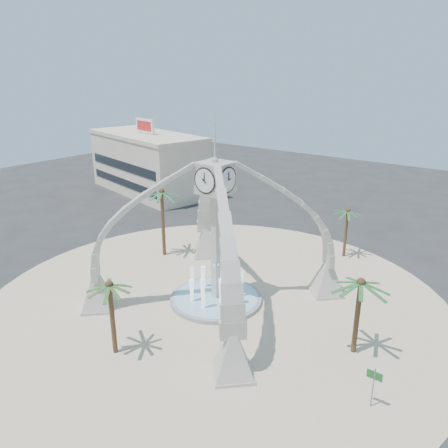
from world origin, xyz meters
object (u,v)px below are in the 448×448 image
Objects in this scene: palm_north at (348,211)px; street_sign at (374,380)px; fountain at (216,298)px; palm_west at (161,193)px; palm_east at (361,283)px; palm_south at (109,286)px; clock_tower at (216,232)px.

palm_north is 2.16× the size of street_sign.
palm_west is at bearing 157.57° from fountain.
palm_east is at bearing 1.27° from fountain.
fountain reaches higher than street_sign.
fountain is 1.27× the size of palm_east.
palm_west is 28.03m from street_sign.
palm_east is (12.39, 0.28, 5.19)m from fountain.
clock_tower is at bearing 84.18° from palm_south.
palm_west is 19.61m from palm_north.
fountain is at bearing 84.18° from palm_south.
palm_south is (-1.04, -10.20, 5.06)m from fountain.
palm_east is 2.32× the size of street_sign.
palm_east is 23.61m from palm_west.
street_sign is (16.37, 5.89, -3.41)m from palm_south.
palm_north is at bearing 116.76° from street_sign.
palm_west reaches higher than fountain.
fountain is 11.43m from palm_south.
palm_east reaches higher than palm_north.
palm_north is at bearing 72.95° from clock_tower.
palm_north is (15.71, 11.59, -1.91)m from palm_west.
clock_tower is 2.25× the size of palm_west.
palm_south is at bearing -160.55° from street_sign.
palm_north is (-7.47, 15.77, -0.32)m from palm_east.
palm_south is at bearing -142.04° from palm_east.
street_sign is (15.33, -4.32, 1.65)m from fountain.
fountain is at bearing -178.73° from palm_east.
clock_tower reaches higher than palm_south.
clock_tower is 12.43m from palm_east.
palm_west reaches higher than palm_north.
palm_south reaches higher than street_sign.
street_sign is at bearing -62.91° from palm_north.
palm_north is 0.96× the size of palm_south.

